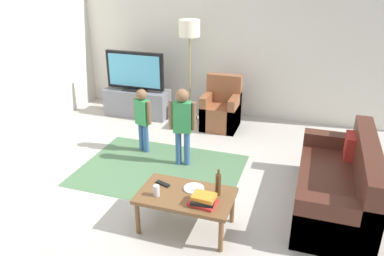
% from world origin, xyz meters
% --- Properties ---
extents(ground, '(7.80, 7.80, 0.00)m').
position_xyz_m(ground, '(0.00, 0.00, 0.00)').
color(ground, '#B2ADA3').
extents(wall_back, '(6.00, 0.12, 2.70)m').
position_xyz_m(wall_back, '(0.00, 3.00, 1.35)').
color(wall_back, silver).
rests_on(wall_back, ground).
extents(area_rug, '(2.20, 1.60, 0.01)m').
position_xyz_m(area_rug, '(-0.43, 0.48, 0.00)').
color(area_rug, '#4C724C').
rests_on(area_rug, ground).
extents(tv_stand, '(1.20, 0.44, 0.50)m').
position_xyz_m(tv_stand, '(-1.65, 2.30, 0.24)').
color(tv_stand, slate).
rests_on(tv_stand, ground).
extents(tv, '(1.10, 0.28, 0.71)m').
position_xyz_m(tv, '(-1.65, 2.28, 0.85)').
color(tv, black).
rests_on(tv, tv_stand).
extents(couch, '(0.80, 1.80, 0.86)m').
position_xyz_m(couch, '(1.90, 0.31, 0.29)').
color(couch, '#472319').
rests_on(couch, ground).
extents(armchair, '(0.60, 0.60, 0.90)m').
position_xyz_m(armchair, '(-0.01, 2.26, 0.30)').
color(armchair, brown).
rests_on(armchair, ground).
extents(floor_lamp, '(0.36, 0.36, 1.78)m').
position_xyz_m(floor_lamp, '(-0.66, 2.45, 1.54)').
color(floor_lamp, '#262626').
rests_on(floor_lamp, ground).
extents(child_near_tv, '(0.31, 0.18, 0.99)m').
position_xyz_m(child_near_tv, '(-0.89, 0.96, 0.59)').
color(child_near_tv, '#33598C').
rests_on(child_near_tv, ground).
extents(child_center, '(0.37, 0.18, 1.12)m').
position_xyz_m(child_center, '(-0.19, 0.75, 0.68)').
color(child_center, '#33598C').
rests_on(child_center, ground).
extents(coffee_table, '(1.00, 0.60, 0.42)m').
position_xyz_m(coffee_table, '(0.32, -0.58, 0.37)').
color(coffee_table, brown).
rests_on(coffee_table, ground).
extents(book_stack, '(0.29, 0.24, 0.11)m').
position_xyz_m(book_stack, '(0.55, -0.69, 0.47)').
color(book_stack, red).
rests_on(book_stack, coffee_table).
extents(bottle, '(0.06, 0.06, 0.30)m').
position_xyz_m(bottle, '(0.64, -0.48, 0.54)').
color(bottle, '#4C3319').
rests_on(bottle, coffee_table).
extents(tv_remote, '(0.18, 0.10, 0.02)m').
position_xyz_m(tv_remote, '(0.02, -0.48, 0.43)').
color(tv_remote, black).
rests_on(tv_remote, coffee_table).
extents(soda_can, '(0.07, 0.07, 0.12)m').
position_xyz_m(soda_can, '(0.04, -0.70, 0.48)').
color(soda_can, silver).
rests_on(soda_can, coffee_table).
extents(plate, '(0.22, 0.22, 0.02)m').
position_xyz_m(plate, '(0.37, -0.46, 0.43)').
color(plate, white).
rests_on(plate, coffee_table).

